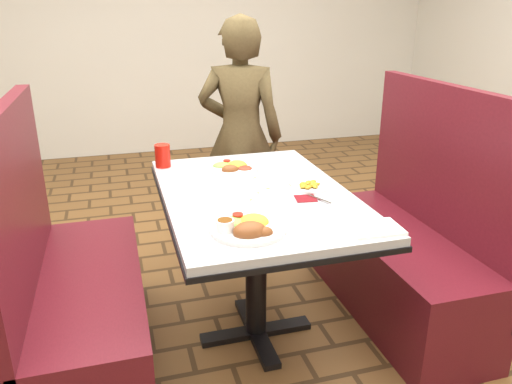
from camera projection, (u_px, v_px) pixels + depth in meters
dining_table at (256, 212)px, 2.24m from camera, size 0.81×1.21×0.75m
booth_bench_left at (78, 302)px, 2.14m from camera, size 0.47×1.20×1.17m
booth_bench_right at (405, 254)px, 2.56m from camera, size 0.47×1.20×1.17m
diner_person at (241, 136)px, 3.19m from camera, size 0.64×0.54×1.48m
near_dinner_plate at (247, 224)px, 1.81m from camera, size 0.28×0.28×0.09m
far_dinner_plate at (233, 166)px, 2.49m from camera, size 0.25×0.25×0.06m
plantain_plate at (310, 186)px, 2.24m from camera, size 0.16×0.16×0.02m
maroon_napkin at (306, 198)px, 2.13m from camera, size 0.10×0.10×0.00m
spoon_utensil at (319, 199)px, 2.11m from camera, size 0.06×0.13×0.00m
red_tumbler at (163, 156)px, 2.53m from camera, size 0.08×0.08×0.12m
paper_napkin at (375, 228)px, 1.83m from camera, size 0.20×0.16×0.01m
knife_utensil at (254, 225)px, 1.85m from camera, size 0.05×0.16×0.00m
fork_utensil at (246, 226)px, 1.84m from camera, size 0.01×0.14×0.00m
lettuce_shreds at (261, 187)px, 2.27m from camera, size 0.28×0.32×0.00m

